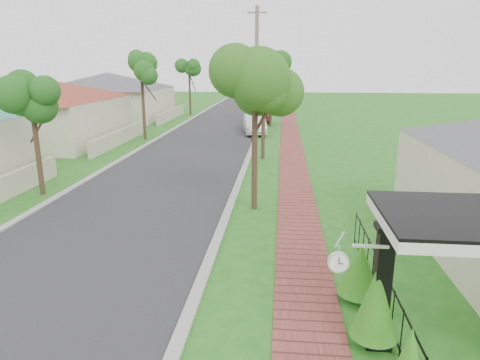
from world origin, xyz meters
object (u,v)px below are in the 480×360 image
at_px(parked_car_red, 258,117).
at_px(utility_pole, 257,79).
at_px(station_clock, 341,261).
at_px(porch_post, 381,293).
at_px(near_tree, 255,88).
at_px(parked_car_white, 255,124).

distance_m(parked_car_red, utility_pole, 11.86).
xyz_separation_m(utility_pole, station_clock, (2.80, -20.50, -2.51)).
xyz_separation_m(porch_post, near_tree, (-2.96, 8.00, 3.40)).
bearing_deg(parked_car_red, utility_pole, -76.86).
distance_m(parked_car_red, parked_car_white, 4.92).
distance_m(parked_car_red, near_tree, 23.69).
height_order(porch_post, utility_pole, utility_pole).
bearing_deg(station_clock, parked_car_red, 95.92).
distance_m(porch_post, near_tree, 9.18).
height_order(parked_car_red, near_tree, near_tree).
distance_m(parked_car_white, near_tree, 18.86).
height_order(porch_post, parked_car_red, porch_post).
relative_size(parked_car_red, station_clock, 4.42).
xyz_separation_m(parked_car_red, utility_pole, (0.50, -11.27, 3.67)).
bearing_deg(parked_car_red, station_clock, -73.48).
bearing_deg(station_clock, parked_car_white, 97.00).
height_order(near_tree, station_clock, near_tree).
xyz_separation_m(porch_post, parked_car_white, (-4.15, 26.44, -0.37)).
xyz_separation_m(parked_car_red, near_tree, (1.19, -23.36, 3.74)).
bearing_deg(parked_car_red, porch_post, -71.87).
relative_size(porch_post, parked_car_white, 0.55).
bearing_deg(parked_car_white, utility_pole, -94.36).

